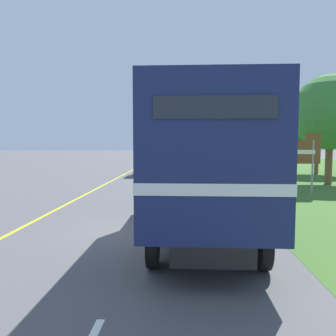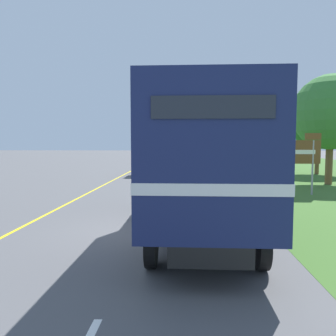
# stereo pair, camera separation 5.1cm
# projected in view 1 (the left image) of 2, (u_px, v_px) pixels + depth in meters

# --- Properties ---
(ground_plane) EXTENTS (200.00, 200.00, 0.00)m
(ground_plane) POSITION_uv_depth(u_px,v_px,m) (143.00, 231.00, 9.45)
(ground_plane) COLOR #515154
(edge_line_yellow) EXTENTS (0.12, 61.75, 0.01)m
(edge_line_yellow) POSITION_uv_depth(u_px,v_px,m) (124.00, 175.00, 26.21)
(edge_line_yellow) COLOR yellow
(edge_line_yellow) RESTS_ON ground
(centre_dash_near) EXTENTS (0.12, 2.60, 0.01)m
(centre_dash_near) POSITION_uv_depth(u_px,v_px,m) (145.00, 226.00, 10.00)
(centre_dash_near) COLOR white
(centre_dash_near) RESTS_ON ground
(centre_dash_mid_a) EXTENTS (0.12, 2.60, 0.01)m
(centre_dash_mid_a) POSITION_uv_depth(u_px,v_px,m) (161.00, 193.00, 16.57)
(centre_dash_mid_a) COLOR white
(centre_dash_mid_a) RESTS_ON ground
(centre_dash_mid_b) EXTENTS (0.12, 2.60, 0.01)m
(centre_dash_mid_b) POSITION_uv_depth(u_px,v_px,m) (168.00, 179.00, 23.14)
(centre_dash_mid_b) COLOR white
(centre_dash_mid_b) RESTS_ON ground
(centre_dash_far) EXTENTS (0.12, 2.60, 0.01)m
(centre_dash_far) POSITION_uv_depth(u_px,v_px,m) (172.00, 171.00, 29.71)
(centre_dash_far) COLOR white
(centre_dash_far) RESTS_ON ground
(centre_dash_farthest) EXTENTS (0.12, 2.60, 0.01)m
(centre_dash_farthest) POSITION_uv_depth(u_px,v_px,m) (174.00, 166.00, 36.29)
(centre_dash_farthest) COLOR white
(centre_dash_farthest) RESTS_ON ground
(horse_trailer_truck) EXTENTS (2.59, 8.14, 3.75)m
(horse_trailer_truck) POSITION_uv_depth(u_px,v_px,m) (202.00, 160.00, 8.88)
(horse_trailer_truck) COLOR black
(horse_trailer_truck) RESTS_ON ground
(lead_car_white) EXTENTS (1.80, 4.05, 1.97)m
(lead_car_white) POSITION_uv_depth(u_px,v_px,m) (148.00, 163.00, 25.83)
(lead_car_white) COLOR black
(lead_car_white) RESTS_ON ground
(lead_car_grey_ahead) EXTENTS (1.80, 4.51, 2.02)m
(lead_car_grey_ahead) POSITION_uv_depth(u_px,v_px,m) (190.00, 157.00, 35.56)
(lead_car_grey_ahead) COLOR black
(lead_car_grey_ahead) RESTS_ON ground
(lead_car_silver_ahead) EXTENTS (1.80, 4.09, 2.11)m
(lead_car_silver_ahead) POSITION_uv_depth(u_px,v_px,m) (164.00, 153.00, 46.77)
(lead_car_silver_ahead) COLOR black
(lead_car_silver_ahead) RESTS_ON ground
(highway_sign) EXTENTS (2.39, 0.09, 3.02)m
(highway_sign) POSITION_uv_depth(u_px,v_px,m) (297.00, 154.00, 16.01)
(highway_sign) COLOR #9E9EA3
(highway_sign) RESTS_ON ground
(roadside_tree_near) EXTENTS (4.56, 4.56, 6.68)m
(roadside_tree_near) POSITION_uv_depth(u_px,v_px,m) (331.00, 112.00, 19.83)
(roadside_tree_near) COLOR brown
(roadside_tree_near) RESTS_ON ground
(roadside_tree_mid) EXTENTS (4.33, 4.33, 6.37)m
(roadside_tree_mid) POSITION_uv_depth(u_px,v_px,m) (318.00, 122.00, 26.36)
(roadside_tree_mid) COLOR brown
(roadside_tree_mid) RESTS_ON ground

